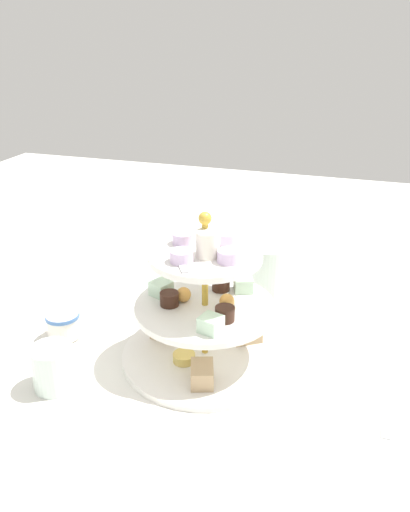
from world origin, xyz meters
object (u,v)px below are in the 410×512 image
(tiered_serving_stand, at_px, (205,316))
(water_glass_short_left, at_px, (53,367))
(teacup_with_saucer, at_px, (64,327))
(butter_knife_right, at_px, (133,287))
(water_glass_tall_right, at_px, (268,273))
(butter_knife_left, at_px, (388,399))

(tiered_serving_stand, distance_m, water_glass_short_left, 0.25)
(teacup_with_saucer, bearing_deg, butter_knife_right, 171.51)
(water_glass_tall_right, height_order, butter_knife_right, water_glass_tall_right)
(water_glass_short_left, height_order, teacup_with_saucer, water_glass_short_left)
(water_glass_tall_right, distance_m, butter_knife_right, 0.29)
(water_glass_tall_right, bearing_deg, butter_knife_right, -80.98)
(tiered_serving_stand, xyz_separation_m, butter_knife_left, (0.02, 0.29, -0.08))
(water_glass_tall_right, xyz_separation_m, butter_knife_left, (0.25, 0.23, -0.05))
(teacup_with_saucer, height_order, butter_knife_right, teacup_with_saucer)
(teacup_with_saucer, bearing_deg, water_glass_short_left, 25.61)
(water_glass_tall_right, xyz_separation_m, butter_knife_right, (0.04, -0.28, -0.05))
(butter_knife_right, bearing_deg, water_glass_short_left, 40.03)
(butter_knife_left, bearing_deg, water_glass_tall_right, 44.52)
(water_glass_tall_right, bearing_deg, butter_knife_left, 42.47)
(teacup_with_saucer, bearing_deg, butter_knife_left, 90.22)
(water_glass_short_left, xyz_separation_m, butter_knife_left, (-0.12, 0.49, -0.03))
(tiered_serving_stand, bearing_deg, teacup_with_saucer, -85.06)
(teacup_with_saucer, relative_size, butter_knife_left, 0.53)
(tiered_serving_stand, xyz_separation_m, teacup_with_saucer, (0.02, -0.25, -0.06))
(butter_knife_left, distance_m, butter_knife_right, 0.55)
(tiered_serving_stand, xyz_separation_m, butter_knife_right, (-0.19, -0.22, -0.08))
(water_glass_short_left, relative_size, teacup_with_saucer, 0.78)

